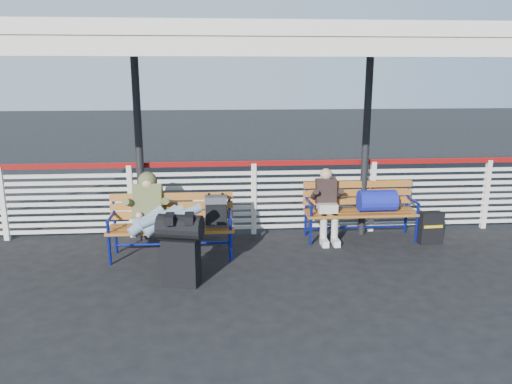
{
  "coord_description": "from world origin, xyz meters",
  "views": [
    {
      "loc": [
        -0.6,
        -6.06,
        2.65
      ],
      "look_at": [
        -0.04,
        1.0,
        0.94
      ],
      "focal_mm": 35.0,
      "sensor_mm": 36.0,
      "label": 1
    }
  ],
  "objects": [
    {
      "name": "luggage_stack",
      "position": [
        -1.07,
        -0.07,
        0.5
      ],
      "size": [
        0.62,
        0.44,
        0.93
      ],
      "rotation": [
        0.0,
        0.0,
        -0.25
      ],
      "color": "black",
      "rests_on": "ground"
    },
    {
      "name": "canopy",
      "position": [
        -0.0,
        0.87,
        3.04
      ],
      "size": [
        12.6,
        3.6,
        3.16
      ],
      "color": "silver",
      "rests_on": "ground"
    },
    {
      "name": "traveler_man",
      "position": [
        -1.42,
        0.62,
        0.74
      ],
      "size": [
        0.94,
        1.64,
        0.77
      ],
      "color": "#7E95AA",
      "rests_on": "ground"
    },
    {
      "name": "fence",
      "position": [
        0.0,
        1.9,
        0.66
      ],
      "size": [
        12.08,
        0.08,
        1.24
      ],
      "color": "silver",
      "rests_on": "ground"
    },
    {
      "name": "bench_left",
      "position": [
        -1.08,
        0.96,
        0.59
      ],
      "size": [
        1.8,
        0.56,
        0.92
      ],
      "color": "#AE5F21",
      "rests_on": "ground"
    },
    {
      "name": "bench_right",
      "position": [
        1.83,
        1.52,
        0.6
      ],
      "size": [
        1.8,
        0.56,
        0.92
      ],
      "color": "#AE5F21",
      "rests_on": "ground"
    },
    {
      "name": "ground",
      "position": [
        0.0,
        0.0,
        0.0
      ],
      "size": [
        60.0,
        60.0,
        0.0
      ],
      "primitive_type": "plane",
      "color": "black",
      "rests_on": "ground"
    },
    {
      "name": "companion_person",
      "position": [
        1.15,
        1.52,
        0.6
      ],
      "size": [
        0.32,
        0.66,
        1.15
      ],
      "color": "#BCB7AA",
      "rests_on": "ground"
    },
    {
      "name": "suitcase_side",
      "position": [
        2.75,
        1.22,
        0.25
      ],
      "size": [
        0.37,
        0.24,
        0.5
      ],
      "rotation": [
        0.0,
        0.0,
        0.07
      ],
      "color": "black",
      "rests_on": "ground"
    }
  ]
}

